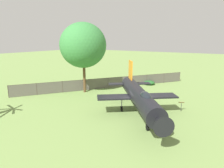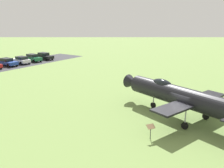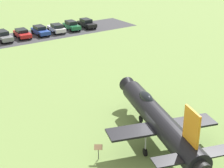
{
  "view_description": "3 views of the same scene",
  "coord_description": "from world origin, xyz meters",
  "px_view_note": "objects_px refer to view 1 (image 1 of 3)",
  "views": [
    {
      "loc": [
        8.33,
        -18.12,
        7.86
      ],
      "look_at": [
        -4.31,
        1.65,
        2.5
      ],
      "focal_mm": 31.94,
      "sensor_mm": 36.0,
      "label": 1
    },
    {
      "loc": [
        6.4,
        19.67,
        8.72
      ],
      "look_at": [
        6.43,
        -6.6,
        1.5
      ],
      "focal_mm": 37.95,
      "sensor_mm": 36.0,
      "label": 2
    },
    {
      "loc": [
        -4.97,
        22.71,
        14.87
      ],
      "look_at": [
        6.43,
        -6.6,
        1.5
      ],
      "focal_mm": 54.92,
      "sensor_mm": 36.0,
      "label": 3
    }
  ],
  "objects_px": {
    "info_plaque": "(181,104)",
    "shrub_near_fence": "(149,83)",
    "display_jet": "(139,97)",
    "shade_tree": "(83,45)",
    "shrub_by_tree": "(136,81)"
  },
  "relations": [
    {
      "from": "shrub_near_fence",
      "to": "info_plaque",
      "type": "height_order",
      "value": "info_plaque"
    },
    {
      "from": "shrub_by_tree",
      "to": "info_plaque",
      "type": "height_order",
      "value": "shrub_by_tree"
    },
    {
      "from": "shrub_near_fence",
      "to": "display_jet",
      "type": "bearing_deg",
      "value": -71.6
    },
    {
      "from": "info_plaque",
      "to": "shrub_near_fence",
      "type": "bearing_deg",
      "value": 127.73
    },
    {
      "from": "shrub_by_tree",
      "to": "shade_tree",
      "type": "bearing_deg",
      "value": -114.84
    },
    {
      "from": "display_jet",
      "to": "shade_tree",
      "type": "distance_m",
      "value": 12.81
    },
    {
      "from": "shade_tree",
      "to": "shrub_near_fence",
      "type": "distance_m",
      "value": 13.39
    },
    {
      "from": "shrub_near_fence",
      "to": "shrub_by_tree",
      "type": "xyz_separation_m",
      "value": [
        -2.14,
        -0.92,
        0.27
      ]
    },
    {
      "from": "display_jet",
      "to": "shrub_near_fence",
      "type": "height_order",
      "value": "display_jet"
    },
    {
      "from": "display_jet",
      "to": "shade_tree",
      "type": "xyz_separation_m",
      "value": [
        -11.02,
        4.43,
        4.81
      ]
    },
    {
      "from": "shade_tree",
      "to": "shrub_by_tree",
      "type": "distance_m",
      "value": 11.67
    },
    {
      "from": "shade_tree",
      "to": "info_plaque",
      "type": "bearing_deg",
      "value": -2.24
    },
    {
      "from": "shade_tree",
      "to": "shrub_near_fence",
      "type": "height_order",
      "value": "shade_tree"
    },
    {
      "from": "display_jet",
      "to": "shrub_by_tree",
      "type": "distance_m",
      "value": 15.09
    },
    {
      "from": "shade_tree",
      "to": "shrub_by_tree",
      "type": "bearing_deg",
      "value": 65.16
    }
  ]
}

